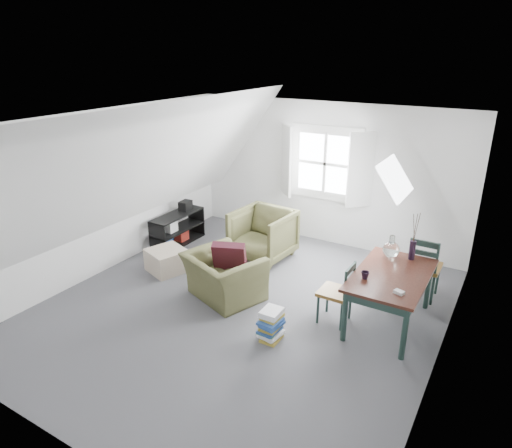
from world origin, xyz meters
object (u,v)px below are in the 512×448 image
Objects in this scene: dining_chair_far at (424,266)px; dining_chair_near at (338,292)px; ottoman at (167,260)px; magazine_stack at (271,325)px; armchair_far at (263,257)px; media_shelf at (177,231)px; armchair_near at (224,297)px; dining_table at (391,280)px.

dining_chair_far is 1.12× the size of dining_chair_near.
ottoman is 1.38× the size of magazine_stack.
media_shelf is (-1.61, -0.31, 0.25)m from armchair_far.
dining_chair_near reaches higher than armchair_near.
dining_table is at bearing 43.72° from magazine_stack.
dining_chair_far reaches higher than magazine_stack.
dining_chair_far is at bearing 18.44° from ottoman.
magazine_stack is at bearing -18.98° from dining_chair_near.
dining_chair_far is 2.40m from magazine_stack.
dining_chair_near is at bearing 0.28° from ottoman.
dining_chair_far reaches higher than ottoman.
dining_chair_near is 2.13× the size of magazine_stack.
dining_chair_far is (0.22, 0.90, -0.13)m from dining_table.
dining_chair_near is (1.79, -1.20, 0.43)m from armchair_far.
dining_chair_near is 0.76× the size of media_shelf.
dining_chair_near reaches higher than media_shelf.
dining_table is 1.53× the size of dining_chair_far.
media_shelf reaches higher than armchair_far.
media_shelf is (-0.56, 0.90, 0.08)m from ottoman.
media_shelf is (-3.98, 0.59, -0.36)m from dining_table.
ottoman is 1.06m from media_shelf.
magazine_stack is (-0.54, -0.77, -0.24)m from dining_chair_near.
ottoman is at bearing 161.87° from magazine_stack.
armchair_near is at bearing 41.64° from dining_chair_far.
media_shelf reaches higher than magazine_stack.
ottoman is 2.86m from dining_chair_near.
dining_chair_near is at bearing 67.23° from dining_chair_far.
media_shelf is at bearing -88.65° from dining_chair_near.
dining_chair_far is at bearing 162.38° from dining_chair_near.
dining_table reaches higher than armchair_far.
armchair_far is 0.64× the size of dining_table.
magazine_stack reaches higher than armchair_near.
armchair_near is at bearing -9.83° from ottoman.
dining_table is at bearing -146.47° from armchair_near.
armchair_near is at bearing -77.25° from armchair_far.
magazine_stack is at bearing 66.69° from dining_chair_far.
armchair_near is 2.14m from media_shelf.
dining_chair_far reaches higher than dining_table.
media_shelf is (-1.80, 1.12, 0.25)m from armchair_near.
armchair_near is at bearing -164.44° from dining_table.
dining_chair_near reaches higher than magazine_stack.
armchair_far reaches higher than magazine_stack.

